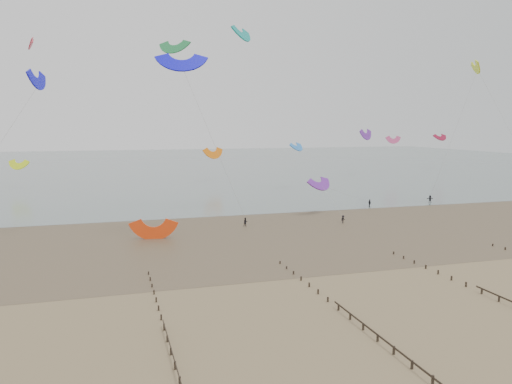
# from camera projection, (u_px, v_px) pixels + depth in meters

# --- Properties ---
(ground) EXTENTS (500.00, 500.00, 0.00)m
(ground) POSITION_uv_depth(u_px,v_px,m) (282.00, 294.00, 56.94)
(ground) COLOR brown
(ground) RESTS_ON ground
(sea_and_shore) EXTENTS (500.00, 665.00, 0.03)m
(sea_and_shore) POSITION_uv_depth(u_px,v_px,m) (195.00, 234.00, 88.47)
(sea_and_shore) COLOR #475654
(sea_and_shore) RESTS_ON ground
(groynes) EXTENTS (72.16, 50.16, 1.00)m
(groynes) POSITION_uv_depth(u_px,v_px,m) (408.00, 360.00, 39.91)
(groynes) COLOR black
(groynes) RESTS_ON ground
(kitesurfers) EXTENTS (162.08, 22.24, 1.87)m
(kitesurfers) POSITION_uv_depth(u_px,v_px,m) (379.00, 206.00, 113.03)
(kitesurfers) COLOR black
(kitesurfers) RESTS_ON ground
(grounded_kite) EXTENTS (7.64, 6.41, 3.76)m
(grounded_kite) POSITION_uv_depth(u_px,v_px,m) (154.00, 239.00, 84.62)
(grounded_kite) COLOR #FF4210
(grounded_kite) RESTS_ON ground
(kites_airborne) EXTENTS (241.99, 115.24, 43.68)m
(kites_airborne) POSITION_uv_depth(u_px,v_px,m) (163.00, 119.00, 135.80)
(kites_airborne) COLOR blue
(kites_airborne) RESTS_ON ground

